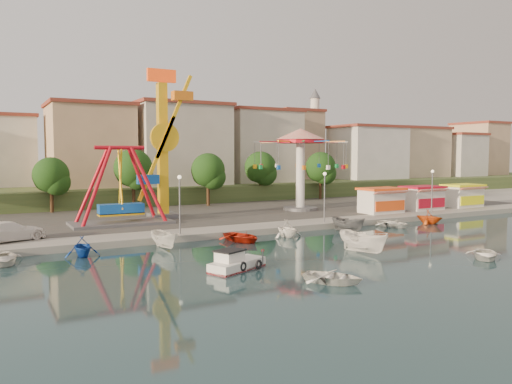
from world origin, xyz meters
TOP-DOWN VIEW (x-y plane):
  - ground at (0.00, 0.00)m, footprint 200.00×200.00m
  - quay_deck at (0.00, 62.00)m, footprint 200.00×100.00m
  - asphalt_pad at (0.00, 30.00)m, footprint 90.00×28.00m
  - hill_terrace at (0.00, 67.00)m, footprint 200.00×60.00m
  - pirate_ship_ride at (-11.09, 21.80)m, footprint 10.00×5.00m
  - kamikaze_tower at (-5.43, 24.49)m, footprint 4.78×3.10m
  - wave_swinger at (12.14, 23.70)m, footprint 11.60×11.60m
  - booth_left at (19.17, 16.49)m, footprint 5.40×3.78m
  - booth_mid at (26.22, 16.49)m, footprint 5.40×3.78m
  - booth_right at (33.90, 16.49)m, footprint 5.40×3.78m
  - lamp_post_1 at (-8.00, 13.00)m, footprint 0.14×0.14m
  - lamp_post_2 at (8.00, 13.00)m, footprint 0.14×0.14m
  - lamp_post_3 at (24.00, 13.00)m, footprint 0.14×0.14m
  - tree_1 at (-16.00, 36.24)m, footprint 4.35×4.35m
  - tree_2 at (-6.00, 35.81)m, footprint 5.02×5.02m
  - tree_3 at (4.00, 34.36)m, footprint 4.68×4.68m
  - tree_4 at (14.00, 37.35)m, footprint 4.86×4.86m
  - tree_5 at (24.00, 35.54)m, footprint 4.83×4.83m
  - building_2 at (-8.19, 51.96)m, footprint 11.95×9.28m
  - building_3 at (5.60, 48.80)m, footprint 12.59×10.50m
  - building_4 at (19.07, 52.20)m, footprint 10.75×9.23m
  - building_5 at (32.37, 50.33)m, footprint 12.77×10.96m
  - building_6 at (44.15, 48.77)m, footprint 8.23×8.98m
  - building_7 at (56.03, 53.70)m, footprint 11.59×10.93m
  - building_8 at (69.93, 47.19)m, footprint 12.84×9.28m
  - building_9 at (83.46, 49.95)m, footprint 12.95×9.17m
  - minaret at (36.00, 54.00)m, footprint 2.80×2.80m
  - cabin_motorboat at (-8.75, 0.34)m, footprint 4.58×3.26m
  - rowboat_a at (-5.20, -5.61)m, footprint 4.16×4.44m
  - rowboat_b at (8.88, -5.48)m, footprint 4.31×4.23m
  - skiff at (2.45, 0.47)m, footprint 2.30×4.91m
  - van at (-21.65, 16.07)m, footprint 6.21×4.27m
  - moored_boat_0 at (-22.40, 9.80)m, footprint 3.25×4.37m
  - moored_boat_1 at (-16.97, 9.80)m, footprint 2.59×2.99m
  - moored_boat_2 at (-10.48, 9.80)m, footprint 1.89×4.07m
  - moored_boat_3 at (-3.40, 9.80)m, footprint 3.76×4.72m
  - moored_boat_4 at (1.33, 9.80)m, footprint 2.89×3.29m
  - moored_boat_5 at (8.59, 9.80)m, footprint 2.41×4.13m
  - moored_boat_6 at (14.73, 9.80)m, footprint 3.13×4.16m
  - moored_boat_7 at (20.05, 9.80)m, footprint 3.31×3.61m

SIDE VIEW (x-z plane):
  - ground at x=0.00m, z-range 0.00..0.00m
  - quay_deck at x=0.00m, z-range 0.00..0.60m
  - rowboat_b at x=8.88m, z-range 0.00..0.73m
  - rowboat_a at x=-5.20m, z-range 0.00..0.75m
  - cabin_motorboat at x=-8.75m, z-range -0.35..1.16m
  - moored_boat_6 at x=14.73m, z-range 0.00..0.81m
  - moored_boat_0 at x=-22.40m, z-range 0.00..0.87m
  - moored_boat_3 at x=-3.40m, z-range 0.00..0.88m
  - asphalt_pad at x=0.00m, z-range 0.60..0.61m
  - moored_boat_5 at x=8.59m, z-range 0.00..1.50m
  - moored_boat_2 at x=-10.48m, z-range 0.00..1.52m
  - moored_boat_1 at x=-16.97m, z-range 0.00..1.55m
  - moored_boat_7 at x=20.05m, z-range 0.00..1.60m
  - moored_boat_4 at x=1.33m, z-range 0.00..1.65m
  - skiff at x=2.45m, z-range 0.00..1.83m
  - van at x=-21.65m, z-range 0.60..2.27m
  - hill_terrace at x=0.00m, z-range 0.00..3.00m
  - booth_left at x=19.17m, z-range 0.62..3.70m
  - booth_mid at x=26.22m, z-range 0.62..3.70m
  - booth_right at x=33.90m, z-range 0.62..3.70m
  - lamp_post_1 at x=-8.00m, z-range 0.60..5.60m
  - lamp_post_2 at x=8.00m, z-range 0.60..5.60m
  - lamp_post_3 at x=24.00m, z-range 0.60..5.60m
  - pirate_ship_ride at x=-11.09m, z-range 0.39..8.39m
  - tree_1 at x=-16.00m, z-range 1.80..8.60m
  - tree_3 at x=4.00m, z-range 1.90..9.21m
  - tree_5 at x=24.00m, z-range 1.94..9.48m
  - tree_4 at x=14.00m, z-range 1.95..9.55m
  - tree_2 at x=-6.00m, z-range 1.99..9.84m
  - building_7 at x=56.03m, z-range 3.00..11.76m
  - building_3 at x=5.60m, z-range 3.00..12.20m
  - building_9 at x=83.46m, z-range 3.00..12.21m
  - building_4 at x=19.07m, z-range 3.00..12.24m
  - wave_swinger at x=12.14m, z-range 3.00..13.40m
  - kamikaze_tower at x=-5.43m, z-range 0.32..16.82m
  - building_5 at x=32.37m, z-range 3.00..14.21m
  - building_2 at x=-8.19m, z-range 3.00..14.23m
  - building_6 at x=44.15m, z-range 3.00..15.36m
  - building_8 at x=69.93m, z-range 3.00..15.58m
  - minaret at x=36.00m, z-range 3.55..21.55m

